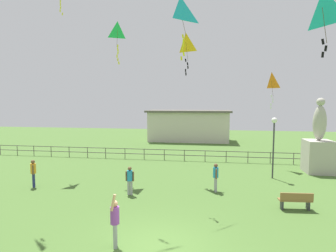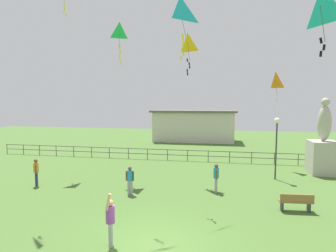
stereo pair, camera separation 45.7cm
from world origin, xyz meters
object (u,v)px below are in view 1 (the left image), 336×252
at_px(statue_monument, 318,149).
at_px(person_3, 115,220).
at_px(kite_0, 271,82).
at_px(park_bench, 296,200).
at_px(person_1, 33,171).
at_px(person_2, 130,179).
at_px(kite_5, 322,8).
at_px(lamppost, 274,134).
at_px(kite_2, 118,32).
at_px(person_0, 216,176).
at_px(kite_6, 186,44).
at_px(kite_4, 180,12).

bearing_deg(statue_monument, person_3, -132.98).
height_order(person_3, kite_0, kite_0).
xyz_separation_m(statue_monument, park_bench, (-3.68, -7.34, -1.22)).
xyz_separation_m(statue_monument, person_1, (-18.04, -6.11, -0.74)).
xyz_separation_m(park_bench, person_2, (-8.29, 0.78, 0.44)).
height_order(person_1, kite_0, kite_0).
relative_size(park_bench, kite_0, 0.55).
bearing_deg(person_2, person_1, 175.80).
xyz_separation_m(person_2, kite_5, (7.96, -3.69, 7.33)).
xyz_separation_m(lamppost, kite_5, (-0.48, -8.23, 5.25)).
distance_m(statue_monument, kite_2, 16.15).
distance_m(person_0, kite_2, 11.03).
height_order(person_0, person_3, person_3).
relative_size(person_1, kite_6, 0.61).
xyz_separation_m(park_bench, kite_6, (-5.62, 4.64, 8.33)).
bearing_deg(kite_6, lamppost, 6.76).
relative_size(person_1, kite_2, 0.62).
height_order(lamppost, person_1, lamppost).
bearing_deg(kite_2, kite_6, 4.28).
xyz_separation_m(person_1, kite_6, (8.74, 3.41, 7.85)).
height_order(kite_2, kite_6, kite_2).
bearing_deg(park_bench, kite_4, 169.24).
distance_m(kite_0, kite_4, 10.39).
height_order(lamppost, kite_4, kite_4).
relative_size(person_2, kite_5, 0.69).
distance_m(person_2, kite_4, 9.13).
relative_size(lamppost, kite_4, 1.26).
height_order(person_2, kite_5, kite_5).
relative_size(kite_2, kite_6, 0.99).
bearing_deg(park_bench, kite_6, 140.48).
relative_size(park_bench, person_3, 0.77).
relative_size(person_0, kite_0, 0.58).
bearing_deg(lamppost, park_bench, -91.58).
distance_m(lamppost, kite_6, 8.22).
bearing_deg(park_bench, person_1, 175.11).
bearing_deg(person_3, kite_4, 73.00).
bearing_deg(person_1, kite_6, 21.31).
bearing_deg(person_3, person_0, 60.71).
bearing_deg(kite_5, person_3, -167.84).
relative_size(statue_monument, kite_2, 2.01).
height_order(statue_monument, person_0, statue_monument).
height_order(person_1, kite_5, kite_5).
bearing_deg(person_2, kite_6, 55.26).
xyz_separation_m(person_2, kite_4, (2.70, 0.28, 8.72)).
bearing_deg(kite_0, statue_monument, -25.86).
bearing_deg(kite_0, person_0, -122.31).
bearing_deg(statue_monument, kite_4, -145.91).
xyz_separation_m(person_1, kite_4, (8.76, -0.16, 8.67)).
bearing_deg(person_0, person_1, -175.74).
bearing_deg(person_1, park_bench, -4.89).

